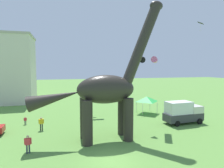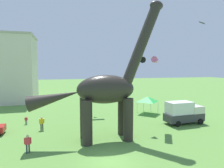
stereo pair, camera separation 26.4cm
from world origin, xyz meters
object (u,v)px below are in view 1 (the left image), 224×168
object	(u,v)px
festival_canopy_tent	(147,99)
kite_mid_left	(94,84)
dinosaur_sculpture	(105,89)
person_far_spectator	(127,113)
person_strolling_adult	(25,120)
person_watching_child	(86,113)
parked_box_truck	(183,112)
kite_mid_right	(152,60)
kite_drifting	(201,23)
person_vendor_side	(41,122)
person_photographer	(28,143)

from	to	relation	value
festival_canopy_tent	kite_mid_left	distance (m)	9.60
dinosaur_sculpture	person_far_spectator	xyz separation A→B (m)	(5.42, 7.67, -4.76)
person_strolling_adult	person_watching_child	world-z (taller)	person_watching_child
dinosaur_sculpture	kite_mid_left	bearing A→B (deg)	60.85
parked_box_truck	person_far_spectator	bearing A→B (deg)	142.03
kite_mid_left	person_far_spectator	bearing A→B (deg)	-32.85
person_far_spectator	kite_mid_right	size ratio (longest dim) A/B	0.51
parked_box_truck	kite_mid_right	world-z (taller)	kite_mid_right
person_watching_child	kite_mid_left	bearing A→B (deg)	-7.67
person_strolling_adult	kite_drifting	size ratio (longest dim) A/B	0.61
kite_drifting	kite_mid_left	bearing A→B (deg)	178.11
dinosaur_sculpture	festival_canopy_tent	xyz separation A→B (m)	(9.79, 9.77, -3.11)
kite_mid_right	kite_drifting	size ratio (longest dim) A/B	1.58
person_far_spectator	kite_drifting	world-z (taller)	kite_drifting
person_vendor_side	person_photographer	bearing A→B (deg)	138.94
person_strolling_adult	person_vendor_side	distance (m)	4.07
person_watching_child	person_photographer	xyz separation A→B (m)	(-6.83, -10.35, 0.03)
dinosaur_sculpture	kite_mid_left	distance (m)	10.79
person_strolling_adult	kite_drifting	distance (m)	34.21
person_far_spectator	kite_mid_left	bearing A→B (deg)	137.45
dinosaur_sculpture	person_strolling_adult	bearing A→B (deg)	113.37
person_photographer	person_vendor_side	size ratio (longest dim) A/B	1.00
kite_mid_right	kite_drifting	world-z (taller)	kite_drifting
festival_canopy_tent	kite_mid_right	xyz separation A→B (m)	(-2.87, -7.21, 6.51)
festival_canopy_tent	kite_mid_left	world-z (taller)	kite_mid_left
person_vendor_side	festival_canopy_tent	bearing A→B (deg)	-110.54
person_vendor_side	festival_canopy_tent	size ratio (longest dim) A/B	0.55
parked_box_truck	kite_mid_right	bearing A→B (deg)	-178.88
festival_canopy_tent	person_strolling_adult	bearing A→B (deg)	-175.81
kite_mid_right	person_vendor_side	bearing A→B (deg)	169.84
kite_mid_right	person_photographer	bearing A→B (deg)	-164.49
festival_canopy_tent	kite_drifting	size ratio (longest dim) A/B	1.71
kite_drifting	parked_box_truck	bearing A→B (deg)	-140.02
person_far_spectator	festival_canopy_tent	world-z (taller)	festival_canopy_tent
dinosaur_sculpture	kite_drifting	bearing A→B (deg)	0.19
person_vendor_side	festival_canopy_tent	world-z (taller)	festival_canopy_tent
person_strolling_adult	kite_mid_right	size ratio (longest dim) A/B	0.39
person_watching_child	kite_mid_right	size ratio (longest dim) A/B	0.58
person_vendor_side	kite_drifting	world-z (taller)	kite_drifting
festival_canopy_tent	parked_box_truck	bearing A→B (deg)	-71.12
parked_box_truck	person_watching_child	distance (m)	14.43
person_strolling_adult	person_far_spectator	xyz separation A→B (m)	(15.07, -0.67, 0.21)
person_strolling_adult	kite_mid_left	distance (m)	11.51
parked_box_truck	person_photographer	world-z (taller)	parked_box_truck
person_photographer	kite_mid_left	xyz separation A→B (m)	(8.46, 12.29, 4.19)
kite_mid_left	parked_box_truck	bearing A→B (deg)	-34.36
person_photographer	festival_canopy_tent	bearing A→B (deg)	-137.54
person_far_spectator	person_vendor_side	world-z (taller)	person_vendor_side
parked_box_truck	kite_drifting	size ratio (longest dim) A/B	3.09
person_far_spectator	person_photographer	size ratio (longest dim) A/B	0.84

